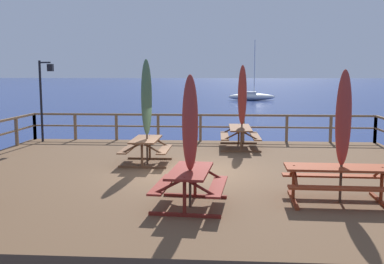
{
  "coord_description": "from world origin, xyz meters",
  "views": [
    {
      "loc": [
        0.91,
        -12.12,
        3.52
      ],
      "look_at": [
        0.0,
        0.88,
        1.81
      ],
      "focal_mm": 42.03,
      "sensor_mm": 36.0,
      "label": 1
    }
  ],
  "objects_px": {
    "picnic_table_mid_left": "(190,180)",
    "picnic_table_front_right": "(337,176)",
    "patio_umbrella_short_front": "(147,98)",
    "sailboat_distant": "(251,96)",
    "patio_umbrella_tall_front": "(190,124)",
    "patio_umbrella_short_mid": "(242,96)",
    "picnic_table_back_left": "(240,133)",
    "patio_umbrella_tall_mid_left": "(343,119)",
    "lamp_post_hooked": "(44,88)",
    "picnic_table_front_left": "(146,146)"
  },
  "relations": [
    {
      "from": "picnic_table_mid_left",
      "to": "picnic_table_back_left",
      "type": "height_order",
      "value": "same"
    },
    {
      "from": "patio_umbrella_tall_front",
      "to": "patio_umbrella_short_mid",
      "type": "bearing_deg",
      "value": 79.84
    },
    {
      "from": "picnic_table_mid_left",
      "to": "picnic_table_front_right",
      "type": "height_order",
      "value": "same"
    },
    {
      "from": "picnic_table_front_right",
      "to": "patio_umbrella_short_mid",
      "type": "distance_m",
      "value": 7.2
    },
    {
      "from": "picnic_table_back_left",
      "to": "lamp_post_hooked",
      "type": "height_order",
      "value": "lamp_post_hooked"
    },
    {
      "from": "patio_umbrella_tall_mid_left",
      "to": "picnic_table_front_right",
      "type": "bearing_deg",
      "value": -163.81
    },
    {
      "from": "patio_umbrella_short_mid",
      "to": "patio_umbrella_tall_front",
      "type": "bearing_deg",
      "value": -100.16
    },
    {
      "from": "picnic_table_front_left",
      "to": "picnic_table_front_right",
      "type": "relative_size",
      "value": 0.77
    },
    {
      "from": "picnic_table_mid_left",
      "to": "patio_umbrella_tall_mid_left",
      "type": "bearing_deg",
      "value": 9.66
    },
    {
      "from": "patio_umbrella_tall_front",
      "to": "picnic_table_mid_left",
      "type": "bearing_deg",
      "value": 93.75
    },
    {
      "from": "picnic_table_back_left",
      "to": "patio_umbrella_short_front",
      "type": "height_order",
      "value": "patio_umbrella_short_front"
    },
    {
      "from": "picnic_table_front_right",
      "to": "patio_umbrella_tall_mid_left",
      "type": "relative_size",
      "value": 0.79
    },
    {
      "from": "lamp_post_hooked",
      "to": "sailboat_distant",
      "type": "xyz_separation_m",
      "value": [
        10.62,
        41.41,
        -2.41
      ]
    },
    {
      "from": "patio_umbrella_short_front",
      "to": "patio_umbrella_tall_mid_left",
      "type": "height_order",
      "value": "patio_umbrella_short_front"
    },
    {
      "from": "patio_umbrella_short_front",
      "to": "sailboat_distant",
      "type": "height_order",
      "value": "sailboat_distant"
    },
    {
      "from": "lamp_post_hooked",
      "to": "picnic_table_front_left",
      "type": "bearing_deg",
      "value": -40.49
    },
    {
      "from": "picnic_table_front_right",
      "to": "patio_umbrella_tall_front",
      "type": "bearing_deg",
      "value": -169.24
    },
    {
      "from": "picnic_table_front_left",
      "to": "patio_umbrella_short_mid",
      "type": "height_order",
      "value": "patio_umbrella_short_mid"
    },
    {
      "from": "picnic_table_front_right",
      "to": "patio_umbrella_tall_front",
      "type": "height_order",
      "value": "patio_umbrella_tall_front"
    },
    {
      "from": "picnic_table_back_left",
      "to": "sailboat_distant",
      "type": "height_order",
      "value": "sailboat_distant"
    },
    {
      "from": "picnic_table_mid_left",
      "to": "patio_umbrella_short_front",
      "type": "distance_m",
      "value": 4.74
    },
    {
      "from": "picnic_table_mid_left",
      "to": "picnic_table_back_left",
      "type": "relative_size",
      "value": 0.84
    },
    {
      "from": "picnic_table_mid_left",
      "to": "patio_umbrella_tall_front",
      "type": "relative_size",
      "value": 0.68
    },
    {
      "from": "patio_umbrella_tall_front",
      "to": "patio_umbrella_short_mid",
      "type": "xyz_separation_m",
      "value": [
        1.33,
        7.44,
        0.2
      ]
    },
    {
      "from": "patio_umbrella_tall_front",
      "to": "lamp_post_hooked",
      "type": "distance_m",
      "value": 10.5
    },
    {
      "from": "picnic_table_mid_left",
      "to": "sailboat_distant",
      "type": "xyz_separation_m",
      "value": [
        4.27,
        49.69,
        -0.85
      ]
    },
    {
      "from": "picnic_table_back_left",
      "to": "sailboat_distant",
      "type": "relative_size",
      "value": 0.28
    },
    {
      "from": "picnic_table_front_right",
      "to": "patio_umbrella_short_mid",
      "type": "relative_size",
      "value": 0.74
    },
    {
      "from": "picnic_table_front_left",
      "to": "sailboat_distant",
      "type": "xyz_separation_m",
      "value": [
        5.92,
        45.43,
        -0.84
      ]
    },
    {
      "from": "picnic_table_front_right",
      "to": "sailboat_distant",
      "type": "bearing_deg",
      "value": 88.61
    },
    {
      "from": "picnic_table_front_left",
      "to": "sailboat_distant",
      "type": "bearing_deg",
      "value": 82.57
    },
    {
      "from": "patio_umbrella_tall_mid_left",
      "to": "sailboat_distant",
      "type": "bearing_deg",
      "value": 88.69
    },
    {
      "from": "picnic_table_mid_left",
      "to": "patio_umbrella_tall_front",
      "type": "distance_m",
      "value": 1.16
    },
    {
      "from": "picnic_table_mid_left",
      "to": "lamp_post_hooked",
      "type": "distance_m",
      "value": 10.55
    },
    {
      "from": "patio_umbrella_tall_front",
      "to": "patio_umbrella_short_mid",
      "type": "height_order",
      "value": "patio_umbrella_short_mid"
    },
    {
      "from": "picnic_table_back_left",
      "to": "picnic_table_front_left",
      "type": "height_order",
      "value": "same"
    },
    {
      "from": "lamp_post_hooked",
      "to": "patio_umbrella_short_mid",
      "type": "bearing_deg",
      "value": -6.73
    },
    {
      "from": "patio_umbrella_short_front",
      "to": "patio_umbrella_short_mid",
      "type": "bearing_deg",
      "value": 46.94
    },
    {
      "from": "lamp_post_hooked",
      "to": "sailboat_distant",
      "type": "distance_m",
      "value": 42.82
    },
    {
      "from": "picnic_table_mid_left",
      "to": "patio_umbrella_tall_front",
      "type": "xyz_separation_m",
      "value": [
        0.0,
        -0.07,
        1.16
      ]
    },
    {
      "from": "picnic_table_back_left",
      "to": "patio_umbrella_tall_front",
      "type": "xyz_separation_m",
      "value": [
        -1.27,
        -7.41,
        1.15
      ]
    },
    {
      "from": "patio_umbrella_tall_front",
      "to": "patio_umbrella_short_mid",
      "type": "relative_size",
      "value": 0.9
    },
    {
      "from": "picnic_table_front_right",
      "to": "patio_umbrella_tall_front",
      "type": "xyz_separation_m",
      "value": [
        -3.07,
        -0.58,
        1.15
      ]
    },
    {
      "from": "patio_umbrella_tall_front",
      "to": "patio_umbrella_tall_mid_left",
      "type": "distance_m",
      "value": 3.2
    },
    {
      "from": "patio_umbrella_short_front",
      "to": "patio_umbrella_tall_front",
      "type": "bearing_deg",
      "value": -69.41
    },
    {
      "from": "picnic_table_front_left",
      "to": "lamp_post_hooked",
      "type": "distance_m",
      "value": 6.37
    },
    {
      "from": "picnic_table_mid_left",
      "to": "patio_umbrella_short_mid",
      "type": "distance_m",
      "value": 7.61
    },
    {
      "from": "picnic_table_back_left",
      "to": "lamp_post_hooked",
      "type": "relative_size",
      "value": 0.68
    },
    {
      "from": "patio_umbrella_tall_mid_left",
      "to": "sailboat_distant",
      "type": "distance_m",
      "value": 49.21
    },
    {
      "from": "picnic_table_mid_left",
      "to": "patio_umbrella_tall_front",
      "type": "height_order",
      "value": "patio_umbrella_tall_front"
    }
  ]
}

